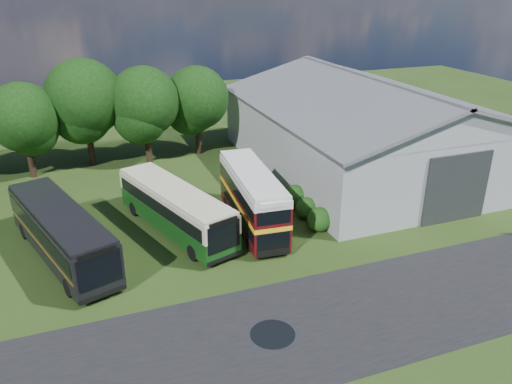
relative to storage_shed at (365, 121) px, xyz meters
name	(u,v)px	position (x,y,z in m)	size (l,w,h in m)	color
ground	(277,294)	(-15.00, -15.98, -4.17)	(120.00, 120.00, 0.00)	#213510
asphalt_road	(354,314)	(-12.00, -18.98, -4.17)	(60.00, 8.00, 0.02)	black
puddle	(273,334)	(-16.50, -18.98, -4.17)	(2.20, 2.20, 0.01)	black
storage_shed	(365,121)	(0.00, 0.00, 0.00)	(18.80, 24.80, 8.15)	gray
tree_left_b	(23,117)	(-28.00, 7.52, 1.09)	(5.78, 5.78, 8.16)	black
tree_mid	(84,98)	(-23.00, 8.82, 2.02)	(6.80, 6.80, 9.60)	black
tree_right_a	(144,102)	(-18.00, 7.82, 1.52)	(6.26, 6.26, 8.83)	black
tree_right_b	(197,98)	(-13.00, 8.62, 1.27)	(5.98, 5.98, 8.45)	black
shrub_front	(319,230)	(-9.40, -9.98, -4.17)	(1.70, 1.70, 1.70)	#194714
shrub_mid	(306,217)	(-9.40, -7.98, -4.17)	(1.60, 1.60, 1.60)	#194714
shrub_back	(295,206)	(-9.40, -5.98, -4.17)	(1.80, 1.80, 1.80)	#194714
bus_green_single	(175,209)	(-18.56, -6.74, -2.50)	(6.01, 11.58, 3.12)	black
bus_maroon_double	(252,199)	(-13.48, -7.88, -2.13)	(3.14, 9.65, 4.08)	black
bus_dark_single	(61,233)	(-25.72, -7.87, -2.43)	(6.26, 12.07, 3.26)	black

